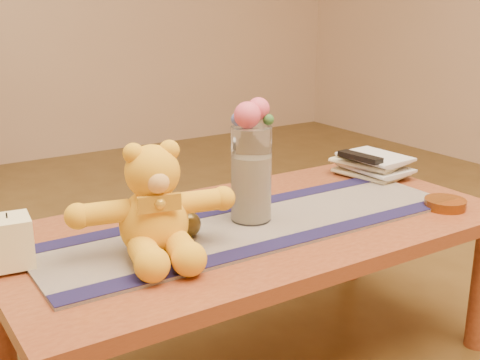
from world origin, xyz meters
TOP-DOWN VIEW (x-y plane):
  - coffee_table_top at (0.00, 0.00)m, footprint 1.40×0.70m
  - table_leg_br at (0.64, 0.29)m, footprint 0.07×0.07m
  - persian_runner at (-0.01, -0.03)m, footprint 1.20×0.36m
  - runner_border_near at (-0.01, -0.17)m, footprint 1.20×0.07m
  - runner_border_far at (-0.01, 0.12)m, footprint 1.20×0.07m
  - teddy_bear at (-0.32, -0.05)m, footprint 0.43×0.38m
  - pillar_candle at (-0.63, 0.06)m, footprint 0.11×0.11m
  - candle_wick at (-0.63, 0.06)m, footprint 0.00×0.00m
  - glass_vase at (-0.01, 0.01)m, footprint 0.11×0.11m
  - potpourri_fill at (-0.01, 0.01)m, footprint 0.09×0.09m
  - rose_left at (-0.03, -0.00)m, footprint 0.07×0.07m
  - rose_right at (0.02, 0.01)m, footprint 0.06×0.06m
  - blue_flower_back at (0.00, 0.04)m, footprint 0.04×0.04m
  - blue_flower_side at (-0.04, 0.03)m, footprint 0.04×0.04m
  - leaf_sprig at (0.03, -0.01)m, footprint 0.03×0.03m
  - bronze_ball at (-0.21, -0.01)m, footprint 0.07×0.07m
  - book_bottom at (0.51, 0.14)m, footprint 0.20×0.25m
  - book_lower at (0.52, 0.14)m, footprint 0.17×0.23m
  - book_upper at (0.50, 0.14)m, footprint 0.21×0.25m
  - book_top at (0.51, 0.14)m, footprint 0.18×0.23m
  - tv_remote at (0.51, 0.13)m, footprint 0.06×0.16m
  - amber_dish at (0.53, -0.21)m, footprint 0.16×0.16m

SIDE VIEW (x-z plane):
  - table_leg_br at x=0.64m, z-range 0.00..0.41m
  - coffee_table_top at x=0.00m, z-range 0.41..0.45m
  - persian_runner at x=-0.01m, z-range 0.45..0.46m
  - runner_border_near at x=-0.01m, z-range 0.46..0.46m
  - runner_border_far at x=-0.01m, z-range 0.46..0.46m
  - book_bottom at x=0.51m, z-range 0.45..0.47m
  - amber_dish at x=0.53m, z-range 0.45..0.48m
  - book_lower at x=0.52m, z-range 0.47..0.49m
  - bronze_ball at x=-0.21m, z-range 0.46..0.52m
  - book_upper at x=0.50m, z-range 0.49..0.51m
  - pillar_candle at x=-0.63m, z-range 0.46..0.57m
  - book_top at x=0.51m, z-range 0.51..0.53m
  - tv_remote at x=0.51m, z-range 0.53..0.54m
  - potpourri_fill at x=-0.01m, z-range 0.46..0.64m
  - candle_wick at x=-0.63m, z-range 0.57..0.58m
  - teddy_bear at x=-0.32m, z-range 0.46..0.71m
  - glass_vase at x=-0.01m, z-range 0.46..0.72m
  - leaf_sprig at x=0.03m, z-range 0.72..0.75m
  - blue_flower_side at x=-0.04m, z-range 0.72..0.76m
  - blue_flower_back at x=0.00m, z-range 0.72..0.77m
  - rose_left at x=-0.03m, z-range 0.72..0.79m
  - rose_right at x=0.02m, z-range 0.73..0.79m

